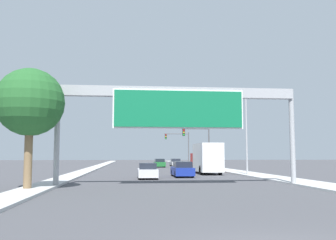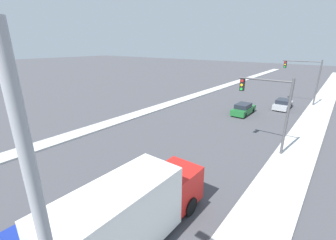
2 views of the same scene
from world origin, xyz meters
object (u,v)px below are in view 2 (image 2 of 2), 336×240
(truck_box_primary, at_px, (131,213))
(traffic_light_mid_block, at_px, (307,74))
(car_mid_center, at_px, (283,104))
(car_far_right, at_px, (243,109))
(traffic_light_near_intersection, at_px, (271,103))

(truck_box_primary, distance_m, traffic_light_mid_block, 33.88)
(truck_box_primary, bearing_deg, traffic_light_mid_block, 87.19)
(car_mid_center, relative_size, truck_box_primary, 0.54)
(car_far_right, relative_size, traffic_light_mid_block, 0.67)
(car_far_right, distance_m, traffic_light_near_intersection, 11.46)
(car_far_right, relative_size, traffic_light_near_intersection, 0.71)
(car_mid_center, distance_m, traffic_light_mid_block, 6.17)
(car_far_right, height_order, traffic_light_near_intersection, traffic_light_near_intersection)
(traffic_light_near_intersection, distance_m, traffic_light_mid_block, 20.00)
(car_far_right, height_order, truck_box_primary, truck_box_primary)
(car_far_right, relative_size, truck_box_primary, 0.54)
(truck_box_primary, distance_m, traffic_light_near_intersection, 14.09)
(car_far_right, distance_m, truck_box_primary, 23.44)
(car_mid_center, height_order, truck_box_primary, truck_box_primary)
(car_mid_center, distance_m, truck_box_primary, 29.24)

